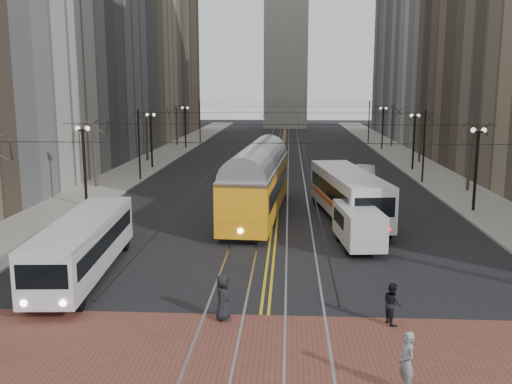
# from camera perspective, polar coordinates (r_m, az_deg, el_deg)

# --- Properties ---
(ground) EXTENTS (260.00, 260.00, 0.00)m
(ground) POSITION_cam_1_polar(r_m,az_deg,el_deg) (23.19, 0.95, -11.28)
(ground) COLOR black
(ground) RESTS_ON ground
(sidewalk_left) EXTENTS (5.00, 140.00, 0.15)m
(sidewalk_left) POSITION_cam_1_polar(r_m,az_deg,el_deg) (68.91, -10.02, 3.21)
(sidewalk_left) COLOR gray
(sidewalk_left) RESTS_ON ground
(sidewalk_right) EXTENTS (5.00, 140.00, 0.15)m
(sidewalk_right) POSITION_cam_1_polar(r_m,az_deg,el_deg) (68.53, 15.23, 2.97)
(sidewalk_right) COLOR gray
(sidewalk_right) RESTS_ON ground
(crosswalk_band) EXTENTS (25.00, 6.00, 0.01)m
(crosswalk_band) POSITION_cam_1_polar(r_m,az_deg,el_deg) (19.53, 0.44, -15.61)
(crosswalk_band) COLOR brown
(crosswalk_band) RESTS_ON ground
(streetcar_rails) EXTENTS (4.80, 130.00, 0.02)m
(streetcar_rails) POSITION_cam_1_polar(r_m,az_deg,el_deg) (67.08, 2.57, 3.11)
(streetcar_rails) COLOR gray
(streetcar_rails) RESTS_ON ground
(centre_lines) EXTENTS (0.42, 130.00, 0.01)m
(centre_lines) POSITION_cam_1_polar(r_m,az_deg,el_deg) (67.08, 2.57, 3.11)
(centre_lines) COLOR gold
(centre_lines) RESTS_ON ground
(building_left_mid) EXTENTS (16.00, 20.00, 34.00)m
(building_left_mid) POSITION_cam_1_polar(r_m,az_deg,el_deg) (72.97, -18.68, 16.56)
(building_left_mid) COLOR slate
(building_left_mid) RESTS_ON ground
(building_left_far) EXTENTS (16.00, 20.00, 40.00)m
(building_left_far) POSITION_cam_1_polar(r_m,az_deg,el_deg) (111.29, -10.82, 16.18)
(building_left_far) COLOR brown
(building_left_far) RESTS_ON ground
(building_right_mid) EXTENTS (16.00, 20.00, 34.00)m
(building_right_mid) POSITION_cam_1_polar(r_m,az_deg,el_deg) (72.36, 24.24, 16.26)
(building_right_mid) COLOR brown
(building_right_mid) RESTS_ON ground
(building_right_far) EXTENTS (16.00, 20.00, 40.00)m
(building_right_far) POSITION_cam_1_polar(r_m,az_deg,el_deg) (110.89, 16.82, 15.95)
(building_right_far) COLOR slate
(building_right_far) RESTS_ON ground
(lamp_posts) EXTENTS (27.60, 57.20, 5.60)m
(lamp_posts) POSITION_cam_1_polar(r_m,az_deg,el_deg) (50.61, 2.33, 3.89)
(lamp_posts) COLOR black
(lamp_posts) RESTS_ON ground
(street_trees) EXTENTS (31.68, 53.28, 5.60)m
(street_trees) POSITION_cam_1_polar(r_m,az_deg,el_deg) (57.07, 2.45, 4.64)
(street_trees) COLOR #382D23
(street_trees) RESTS_ON ground
(trolley_wires) EXTENTS (25.96, 120.00, 6.60)m
(trolley_wires) POSITION_cam_1_polar(r_m,az_deg,el_deg) (56.56, 2.45, 5.58)
(trolley_wires) COLOR black
(trolley_wires) RESTS_ON ground
(transit_bus) EXTENTS (3.01, 10.88, 2.69)m
(transit_bus) POSITION_cam_1_polar(r_m,az_deg,el_deg) (27.33, -16.82, -5.37)
(transit_bus) COLOR silver
(transit_bus) RESTS_ON ground
(streetcar) EXTENTS (3.94, 15.91, 3.71)m
(streetcar) POSITION_cam_1_polar(r_m,az_deg,el_deg) (38.41, 0.17, 0.38)
(streetcar) COLOR #FFA516
(streetcar) RESTS_ON ground
(rear_bus) EXTENTS (4.33, 12.41, 3.17)m
(rear_bus) POSITION_cam_1_polar(r_m,az_deg,el_deg) (37.55, 9.16, -0.41)
(rear_bus) COLOR silver
(rear_bus) RESTS_ON ground
(cargo_van) EXTENTS (2.44, 5.19, 2.22)m
(cargo_van) POSITION_cam_1_polar(r_m,az_deg,el_deg) (31.27, 10.20, -3.54)
(cargo_van) COLOR silver
(cargo_van) RESTS_ON ground
(sedan_grey) EXTENTS (2.32, 5.08, 1.69)m
(sedan_grey) POSITION_cam_1_polar(r_m,az_deg,el_deg) (46.43, 7.15, 0.79)
(sedan_grey) COLOR #3D4145
(sedan_grey) RESTS_ON ground
(sedan_silver) EXTENTS (2.14, 4.93, 1.58)m
(sedan_silver) POSITION_cam_1_polar(r_m,az_deg,el_deg) (52.62, 10.87, 1.76)
(sedan_silver) COLOR #A2A5AA
(sedan_silver) RESTS_ON ground
(pedestrian_a) EXTENTS (0.61, 0.88, 1.74)m
(pedestrian_a) POSITION_cam_1_polar(r_m,az_deg,el_deg) (21.59, -3.32, -10.48)
(pedestrian_a) COLOR black
(pedestrian_a) RESTS_ON crosswalk_band
(pedestrian_b) EXTENTS (0.59, 0.75, 1.81)m
(pedestrian_b) POSITION_cam_1_polar(r_m,az_deg,el_deg) (17.35, 14.81, -16.14)
(pedestrian_b) COLOR gray
(pedestrian_b) RESTS_ON crosswalk_band
(pedestrian_c) EXTENTS (0.79, 0.90, 1.56)m
(pedestrian_c) POSITION_cam_1_polar(r_m,az_deg,el_deg) (21.82, 13.46, -10.77)
(pedestrian_c) COLOR black
(pedestrian_c) RESTS_ON crosswalk_band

